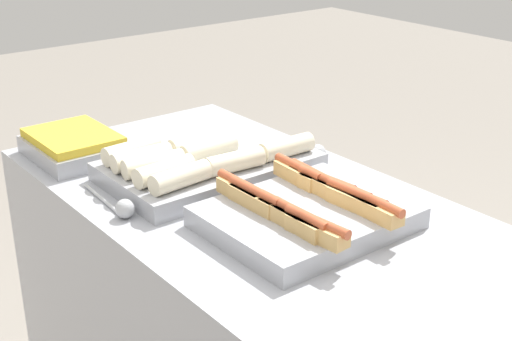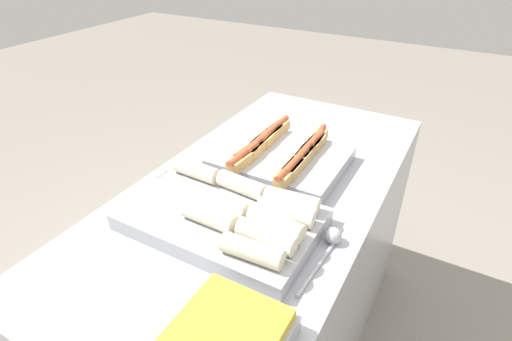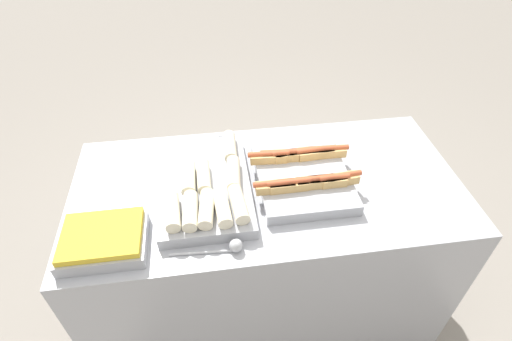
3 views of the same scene
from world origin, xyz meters
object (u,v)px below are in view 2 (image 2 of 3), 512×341
Objects in this scene: serving_spoon_near at (331,241)px; serving_spoon_far at (158,180)px; tray_hotdogs at (281,156)px; tray_wraps at (229,216)px.

serving_spoon_near is 0.95× the size of serving_spoon_far.
tray_hotdogs is at bearing 43.82° from serving_spoon_near.
serving_spoon_far is (0.07, 0.33, -0.02)m from tray_wraps.
tray_wraps is at bearing 102.72° from serving_spoon_near.
serving_spoon_near is (-0.32, -0.31, -0.02)m from tray_hotdogs.
tray_hotdogs is 0.80× the size of tray_wraps.
tray_hotdogs is 0.39m from tray_wraps.
tray_wraps is at bearing -176.45° from tray_hotdogs.
serving_spoon_far is at bearing 89.56° from serving_spoon_near.
serving_spoon_near is 0.61m from serving_spoon_far.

